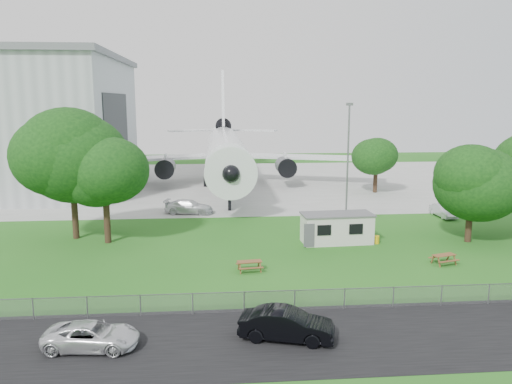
{
  "coord_description": "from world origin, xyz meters",
  "views": [
    {
      "loc": [
        -3.59,
        -37.07,
        12.28
      ],
      "look_at": [
        0.15,
        8.0,
        4.0
      ],
      "focal_mm": 35.0,
      "sensor_mm": 36.0,
      "label": 1
    }
  ],
  "objects": [
    {
      "name": "tree_east_front",
      "position": [
        18.65,
        3.9,
        5.44
      ],
      "size": [
        7.94,
        7.94,
        9.42
      ],
      "color": "#382619",
      "rests_on": "ground"
    },
    {
      "name": "picnic_west",
      "position": [
        -1.18,
        -2.27,
        0.0
      ],
      "size": [
        1.97,
        1.71,
        0.76
      ],
      "primitive_type": null,
      "rotation": [
        0.0,
        0.0,
        0.12
      ],
      "color": "brown",
      "rests_on": "ground"
    },
    {
      "name": "ground",
      "position": [
        0.0,
        0.0,
        0.0
      ],
      "size": [
        160.0,
        160.0,
        0.0
      ],
      "primitive_type": "plane",
      "color": "#347824"
    },
    {
      "name": "tree_west_big",
      "position": [
        -16.23,
        7.88,
        7.64
      ],
      "size": [
        9.39,
        9.39,
        12.35
      ],
      "color": "#382619",
      "rests_on": "ground"
    },
    {
      "name": "car_apron_van",
      "position": [
        -6.53,
        17.13,
        0.77
      ],
      "size": [
        5.63,
        3.14,
        1.54
      ],
      "primitive_type": "imported",
      "rotation": [
        0.0,
        0.0,
        1.38
      ],
      "color": "white",
      "rests_on": "ground"
    },
    {
      "name": "picnic_east",
      "position": [
        13.71,
        -1.92,
        0.0
      ],
      "size": [
        2.15,
        1.95,
        0.76
      ],
      "primitive_type": null,
      "rotation": [
        0.0,
        0.0,
        0.29
      ],
      "color": "brown",
      "rests_on": "ground"
    },
    {
      "name": "asphalt_strip",
      "position": [
        0.0,
        -13.0,
        0.01
      ],
      "size": [
        120.0,
        8.0,
        0.02
      ],
      "primitive_type": "cube",
      "color": "black",
      "rests_on": "ground"
    },
    {
      "name": "tree_far_apron",
      "position": [
        18.06,
        28.07,
        4.8
      ],
      "size": [
        5.71,
        5.71,
        7.67
      ],
      "color": "#382619",
      "rests_on": "ground"
    },
    {
      "name": "car_ne_sedan",
      "position": [
        20.75,
        13.23,
        0.66
      ],
      "size": [
        1.55,
        4.04,
        1.31
      ],
      "primitive_type": "imported",
      "rotation": [
        0.0,
        0.0,
        0.04
      ],
      "color": "#B6B9BE",
      "rests_on": "ground"
    },
    {
      "name": "site_cabin",
      "position": [
        6.99,
        4.57,
        1.31
      ],
      "size": [
        6.82,
        3.05,
        2.62
      ],
      "color": "silver",
      "rests_on": "ground"
    },
    {
      "name": "concrete_apron",
      "position": [
        0.0,
        38.0,
        0.01
      ],
      "size": [
        120.0,
        46.0,
        0.03
      ],
      "primitive_type": "cube",
      "color": "#B7B7B2",
      "rests_on": "ground"
    },
    {
      "name": "tree_west_small",
      "position": [
        -13.06,
        6.22,
        6.04
      ],
      "size": [
        7.21,
        7.21,
        9.65
      ],
      "color": "#382619",
      "rests_on": "ground"
    },
    {
      "name": "car_centre_sedan",
      "position": [
        0.01,
        -13.04,
        0.81
      ],
      "size": [
        5.21,
        2.99,
        1.63
      ],
      "primitive_type": "imported",
      "rotation": [
        0.0,
        0.0,
        1.3
      ],
      "color": "black",
      "rests_on": "ground"
    },
    {
      "name": "airliner",
      "position": [
        -2.0,
        35.86,
        5.27
      ],
      "size": [
        46.36,
        47.73,
        17.69
      ],
      "color": "white",
      "rests_on": "ground"
    },
    {
      "name": "car_west_estate",
      "position": [
        -9.89,
        -13.17,
        0.65
      ],
      "size": [
        4.89,
        2.59,
        1.31
      ],
      "primitive_type": "imported",
      "rotation": [
        0.0,
        0.0,
        1.48
      ],
      "color": "silver",
      "rests_on": "ground"
    },
    {
      "name": "lamp_mast",
      "position": [
        8.2,
        6.2,
        6.0
      ],
      "size": [
        0.16,
        0.16,
        12.0
      ],
      "primitive_type": "cylinder",
      "color": "slate",
      "rests_on": "ground"
    },
    {
      "name": "fence",
      "position": [
        0.0,
        -9.5,
        0.0
      ],
      "size": [
        58.0,
        0.04,
        1.3
      ],
      "primitive_type": "cube",
      "color": "gray",
      "rests_on": "ground"
    }
  ]
}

